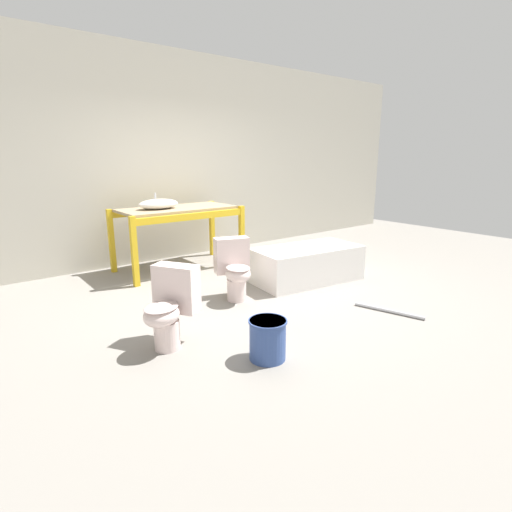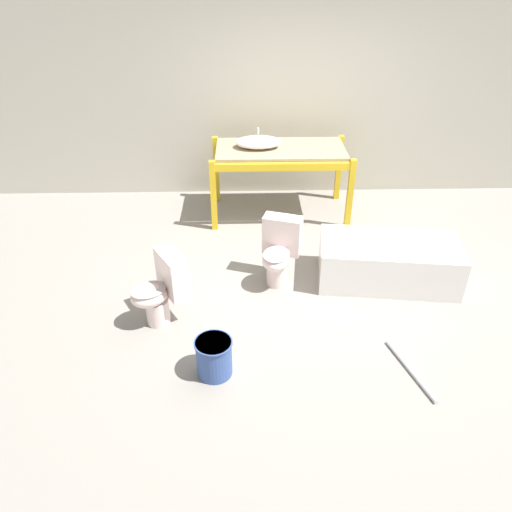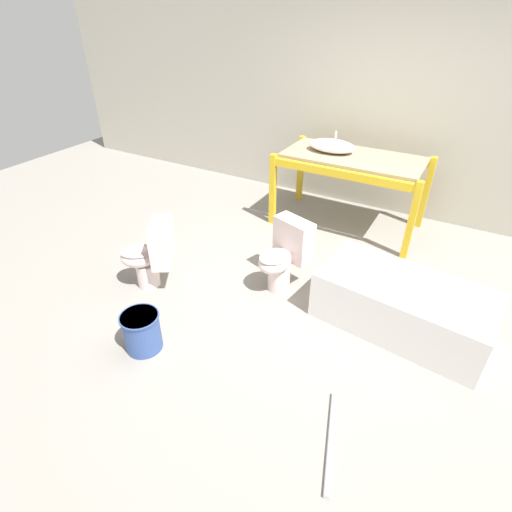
% 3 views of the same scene
% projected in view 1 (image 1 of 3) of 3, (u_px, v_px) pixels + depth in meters
% --- Properties ---
extents(ground_plane, '(12.00, 12.00, 0.00)m').
position_uv_depth(ground_plane, '(262.00, 291.00, 4.93)').
color(ground_plane, gray).
extents(warehouse_wall_rear, '(10.80, 0.08, 3.20)m').
position_uv_depth(warehouse_wall_rear, '(170.00, 158.00, 6.28)').
color(warehouse_wall_rear, '#B2AD9E').
rests_on(warehouse_wall_rear, ground_plane).
extents(shelving_rack, '(1.75, 0.91, 0.91)m').
position_uv_depth(shelving_rack, '(178.00, 216.00, 5.76)').
color(shelving_rack, gold).
rests_on(shelving_rack, ground_plane).
extents(sink_basin, '(0.57, 0.35, 0.22)m').
position_uv_depth(sink_basin, '(159.00, 204.00, 5.55)').
color(sink_basin, white).
rests_on(sink_basin, shelving_rack).
extents(bathtub_main, '(1.51, 0.87, 0.46)m').
position_uv_depth(bathtub_main, '(307.00, 261.00, 5.30)').
color(bathtub_main, white).
rests_on(bathtub_main, ground_plane).
extents(toilet_near, '(0.61, 0.55, 0.70)m').
position_uv_depth(toilet_near, '(170.00, 306.00, 3.44)').
color(toilet_near, silver).
rests_on(toilet_near, ground_plane).
extents(toilet_far, '(0.48, 0.59, 0.70)m').
position_uv_depth(toilet_far, '(235.00, 268.00, 4.60)').
color(toilet_far, silver).
rests_on(toilet_far, ground_plane).
extents(bucket_white, '(0.32, 0.32, 0.34)m').
position_uv_depth(bucket_white, '(268.00, 339.00, 3.25)').
color(bucket_white, '#334C8C').
rests_on(bucket_white, ground_plane).
extents(loose_pipe, '(0.25, 0.72, 0.04)m').
position_uv_depth(loose_pipe, '(389.00, 311.00, 4.26)').
color(loose_pipe, '#B7B7BC').
rests_on(loose_pipe, ground_plane).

